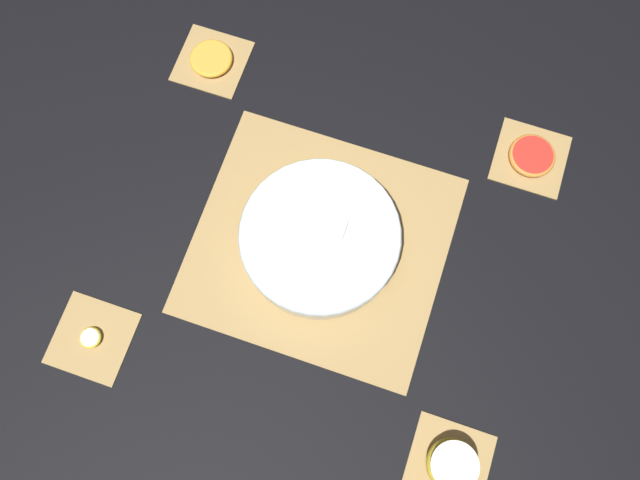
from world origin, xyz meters
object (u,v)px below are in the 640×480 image
orange_slice_whole (211,59)px  banana_coin_single (91,338)px  apple_half (452,465)px  grapefruit_slice (532,156)px  fruit_salad_bowl (320,238)px

orange_slice_whole → banana_coin_single: 0.56m
apple_half → grapefruit_slice: 0.56m
grapefruit_slice → fruit_salad_bowl: bearing=-138.3°
fruit_salad_bowl → grapefruit_slice: bearing=41.7°
orange_slice_whole → banana_coin_single: bearing=-90.0°
banana_coin_single → grapefruit_slice: 0.84m
fruit_salad_bowl → banana_coin_single: (-0.31, -0.28, -0.03)m
banana_coin_single → grapefruit_slice: grapefruit_slice is taller
orange_slice_whole → banana_coin_single: size_ratio=2.23×
fruit_salad_bowl → apple_half: (0.31, -0.28, -0.01)m
fruit_salad_bowl → banana_coin_single: fruit_salad_bowl is taller
apple_half → orange_slice_whole: bearing=138.3°
fruit_salad_bowl → grapefruit_slice: 0.42m
apple_half → banana_coin_single: apple_half is taller
fruit_salad_bowl → orange_slice_whole: 0.42m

